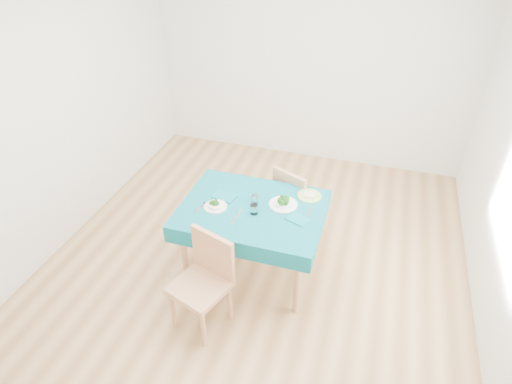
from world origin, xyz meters
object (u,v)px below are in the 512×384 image
(chair_near, at_px, (199,279))
(bowl_near, at_px, (215,204))
(side_plate, at_px, (309,196))
(table, at_px, (252,240))
(chair_far, at_px, (298,198))
(bowl_far, at_px, (283,202))

(chair_near, relative_size, bowl_near, 5.05)
(bowl_near, bearing_deg, side_plate, 28.51)
(table, relative_size, chair_near, 1.21)
(chair_near, distance_m, chair_far, 1.45)
(chair_near, relative_size, bowl_far, 4.06)
(table, xyz_separation_m, chair_far, (0.28, 0.65, 0.09))
(table, bearing_deg, bowl_far, 25.24)
(side_plate, bearing_deg, bowl_far, -133.96)
(chair_near, bearing_deg, bowl_near, 117.00)
(bowl_far, distance_m, side_plate, 0.28)
(chair_far, xyz_separation_m, bowl_far, (-0.03, -0.53, 0.32))
(side_plate, bearing_deg, chair_far, 115.72)
(bowl_far, bearing_deg, table, -154.76)
(chair_near, bearing_deg, table, 91.69)
(table, height_order, bowl_near, bowl_near)
(chair_far, height_order, bowl_near, chair_far)
(table, xyz_separation_m, bowl_near, (-0.31, -0.09, 0.41))
(chair_far, distance_m, bowl_near, 1.00)
(chair_near, bearing_deg, side_plate, 75.85)
(table, height_order, chair_far, chair_far)
(table, xyz_separation_m, chair_near, (-0.21, -0.71, 0.13))
(chair_far, distance_m, side_plate, 0.47)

